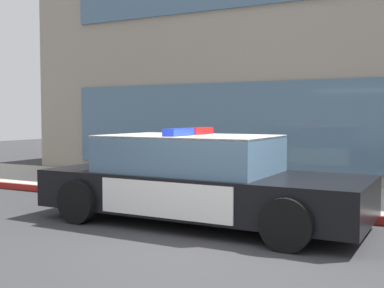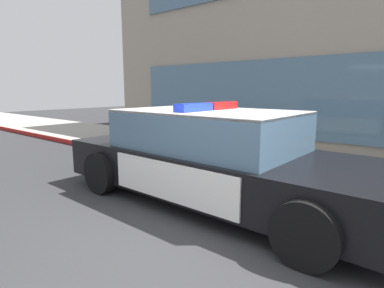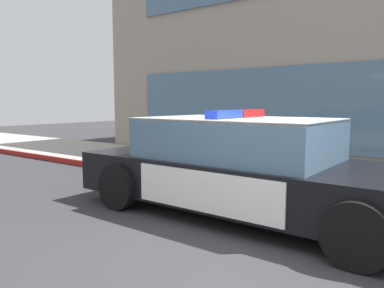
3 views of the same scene
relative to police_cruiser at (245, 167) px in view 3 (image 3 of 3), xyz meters
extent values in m
plane|color=#303033|center=(0.88, -1.17, -0.68)|extent=(48.00, 48.00, 0.00)
cube|color=#A39E93|center=(0.88, 2.66, -0.61)|extent=(48.00, 3.12, 0.15)
cube|color=maroon|center=(0.88, 1.09, -0.61)|extent=(28.80, 0.04, 0.14)
cube|color=slate|center=(0.31, 4.25, 0.77)|extent=(12.42, 0.08, 2.10)
cube|color=black|center=(0.06, 0.00, -0.18)|extent=(5.12, 1.94, 0.60)
cube|color=silver|center=(1.69, -0.02, -0.02)|extent=(1.75, 1.87, 0.05)
cube|color=silver|center=(-1.72, 0.02, -0.02)|extent=(1.45, 1.86, 0.05)
cube|color=silver|center=(-0.03, 0.96, -0.18)|extent=(2.14, 0.05, 0.51)
cube|color=silver|center=(-0.05, -0.95, -0.18)|extent=(2.14, 0.05, 0.51)
cube|color=yellow|center=(-0.03, 0.97, -0.18)|extent=(0.22, 0.01, 0.26)
cube|color=slate|center=(-0.14, 0.00, 0.39)|extent=(2.67, 1.73, 0.60)
cube|color=silver|center=(-0.14, 0.00, 0.68)|extent=(2.67, 1.73, 0.04)
cube|color=red|center=(-0.14, 0.34, 0.76)|extent=(0.21, 0.64, 0.11)
cube|color=blue|center=(-0.15, -0.34, 0.76)|extent=(0.21, 0.64, 0.11)
cylinder|color=black|center=(1.73, -0.96, -0.34)|extent=(0.68, 0.23, 0.68)
cylinder|color=black|center=(-1.61, 0.96, -0.34)|extent=(0.68, 0.23, 0.68)
cylinder|color=black|center=(-1.63, -0.92, -0.34)|extent=(0.68, 0.23, 0.68)
cylinder|color=red|center=(-1.28, 1.65, -0.48)|extent=(0.28, 0.28, 0.10)
cylinder|color=red|center=(-1.28, 1.65, -0.21)|extent=(0.19, 0.19, 0.45)
sphere|color=red|center=(-1.28, 1.65, 0.09)|extent=(0.22, 0.22, 0.22)
cylinder|color=#B21E19|center=(-1.28, 1.65, 0.16)|extent=(0.06, 0.06, 0.05)
cylinder|color=#B21E19|center=(-1.28, 1.51, -0.18)|extent=(0.09, 0.10, 0.09)
cylinder|color=#B21E19|center=(-1.28, 1.80, -0.18)|extent=(0.09, 0.10, 0.09)
cylinder|color=#B21E19|center=(-1.13, 1.65, -0.22)|extent=(0.10, 0.12, 0.12)
camera|label=1|loc=(3.44, -6.77, 1.00)|focal=45.37mm
camera|label=2|loc=(2.64, -3.75, 1.01)|focal=28.88mm
camera|label=3|loc=(2.52, -4.64, 0.91)|focal=34.80mm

